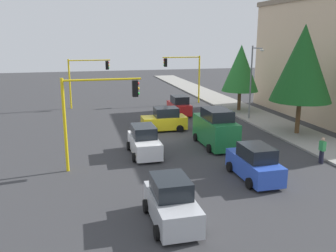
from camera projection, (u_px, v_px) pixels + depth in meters
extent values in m
plane|color=#353538|center=(166.00, 137.00, 28.92)|extent=(120.00, 120.00, 0.00)
cube|color=gray|center=(256.00, 116.00, 36.09)|extent=(80.00, 4.00, 0.15)
cube|color=silver|center=(166.00, 210.00, 16.63)|extent=(2.20, 0.36, 0.01)
cone|color=silver|center=(160.00, 198.00, 17.85)|extent=(0.01, 1.10, 1.10)
cylinder|color=yellow|center=(70.00, 84.00, 39.69)|extent=(0.18, 0.18, 5.44)
cylinder|color=yellow|center=(89.00, 60.00, 39.61)|extent=(0.12, 4.50, 0.12)
cube|color=black|center=(107.00, 65.00, 40.19)|extent=(0.36, 0.32, 0.96)
sphere|color=red|center=(109.00, 63.00, 40.16)|extent=(0.18, 0.18, 0.18)
sphere|color=yellow|center=(109.00, 65.00, 40.23)|extent=(0.18, 0.18, 0.18)
sphere|color=green|center=(109.00, 68.00, 40.31)|extent=(0.18, 0.18, 0.18)
cylinder|color=yellow|center=(199.00, 80.00, 43.20)|extent=(0.18, 0.18, 5.62)
cylinder|color=yellow|center=(181.00, 57.00, 42.04)|extent=(0.12, 4.50, 0.12)
cube|color=black|center=(166.00, 63.00, 41.73)|extent=(0.36, 0.32, 0.96)
sphere|color=red|center=(164.00, 60.00, 41.62)|extent=(0.18, 0.18, 0.18)
sphere|color=yellow|center=(164.00, 63.00, 41.69)|extent=(0.18, 0.18, 0.18)
sphere|color=green|center=(164.00, 65.00, 41.76)|extent=(0.18, 0.18, 0.18)
cylinder|color=yellow|center=(65.00, 126.00, 20.84)|extent=(0.18, 0.18, 5.53)
cylinder|color=yellow|center=(102.00, 80.00, 20.75)|extent=(0.12, 4.50, 0.12)
cube|color=black|center=(135.00, 89.00, 21.33)|extent=(0.36, 0.32, 0.96)
sphere|color=red|center=(138.00, 83.00, 21.30)|extent=(0.18, 0.18, 0.18)
sphere|color=yellow|center=(138.00, 88.00, 21.37)|extent=(0.18, 0.18, 0.18)
sphere|color=green|center=(138.00, 93.00, 21.45)|extent=(0.18, 0.18, 0.18)
cylinder|color=slate|center=(251.00, 84.00, 34.02)|extent=(0.14, 0.14, 7.00)
cylinder|color=slate|center=(257.00, 48.00, 32.38)|extent=(1.80, 0.10, 0.10)
ellipsoid|color=silver|center=(262.00, 50.00, 31.57)|extent=(0.56, 0.28, 0.20)
cylinder|color=brown|center=(298.00, 117.00, 29.16)|extent=(0.36, 0.36, 2.99)
cone|color=#19511E|center=(303.00, 63.00, 28.13)|extent=(4.78, 4.78, 5.98)
cylinder|color=brown|center=(239.00, 100.00, 38.53)|extent=(0.36, 0.36, 2.41)
cone|color=#28752D|center=(241.00, 68.00, 37.71)|extent=(3.85, 3.85, 4.81)
cube|color=#1E7238|center=(215.00, 131.00, 26.28)|extent=(4.80, 1.90, 1.85)
cube|color=black|center=(217.00, 114.00, 25.75)|extent=(2.50, 1.67, 0.76)
cylinder|color=black|center=(196.00, 137.00, 27.64)|extent=(0.60, 0.20, 0.60)
cylinder|color=black|center=(220.00, 135.00, 28.11)|extent=(0.60, 0.20, 0.60)
cylinder|color=black|center=(209.00, 148.00, 24.83)|extent=(0.60, 0.20, 0.60)
cylinder|color=black|center=(236.00, 146.00, 25.31)|extent=(0.60, 0.20, 0.60)
cube|color=blue|center=(254.00, 167.00, 20.22)|extent=(4.13, 1.66, 1.05)
cube|color=black|center=(257.00, 152.00, 19.81)|extent=(2.15, 1.46, 0.76)
cylinder|color=black|center=(230.00, 167.00, 21.31)|extent=(0.60, 0.20, 0.60)
cylinder|color=black|center=(257.00, 164.00, 21.73)|extent=(0.60, 0.20, 0.60)
cylinder|color=black|center=(249.00, 183.00, 18.90)|extent=(0.60, 0.20, 0.60)
cylinder|color=black|center=(280.00, 180.00, 19.32)|extent=(0.60, 0.20, 0.60)
cube|color=white|center=(144.00, 145.00, 24.31)|extent=(4.18, 1.68, 1.05)
cube|color=black|center=(144.00, 131.00, 24.29)|extent=(2.17, 1.48, 0.76)
cylinder|color=black|center=(162.00, 155.00, 23.39)|extent=(0.60, 0.20, 0.60)
cylinder|color=black|center=(134.00, 157.00, 22.97)|extent=(0.60, 0.20, 0.60)
cylinder|color=black|center=(154.00, 144.00, 25.83)|extent=(0.60, 0.20, 0.60)
cylinder|color=black|center=(129.00, 146.00, 25.41)|extent=(0.60, 0.20, 0.60)
cube|color=yellow|center=(164.00, 122.00, 30.71)|extent=(1.75, 3.73, 1.05)
cube|color=black|center=(166.00, 112.00, 30.54)|extent=(1.54, 1.94, 0.76)
cylinder|color=black|center=(153.00, 130.00, 29.65)|extent=(0.20, 0.60, 0.60)
cylinder|color=black|center=(149.00, 125.00, 31.41)|extent=(0.20, 0.60, 0.60)
cylinder|color=black|center=(180.00, 129.00, 30.20)|extent=(0.20, 0.60, 0.60)
cylinder|color=black|center=(174.00, 124.00, 31.96)|extent=(0.20, 0.60, 0.60)
cube|color=#B2B5BA|center=(172.00, 208.00, 15.37)|extent=(3.84, 1.70, 1.05)
cube|color=black|center=(171.00, 186.00, 15.34)|extent=(1.99, 1.50, 0.76)
cylinder|color=black|center=(201.00, 227.00, 14.56)|extent=(0.60, 0.20, 0.60)
cylinder|color=black|center=(157.00, 233.00, 14.13)|extent=(0.60, 0.20, 0.60)
cylinder|color=black|center=(184.00, 202.00, 16.80)|extent=(0.60, 0.20, 0.60)
cylinder|color=black|center=(146.00, 206.00, 16.37)|extent=(0.60, 0.20, 0.60)
cube|color=red|center=(179.00, 108.00, 37.00)|extent=(3.81, 1.68, 1.05)
cube|color=black|center=(180.00, 100.00, 36.60)|extent=(1.98, 1.48, 0.76)
cylinder|color=black|center=(168.00, 110.00, 37.99)|extent=(0.60, 0.20, 0.60)
cylinder|color=black|center=(184.00, 109.00, 38.42)|extent=(0.60, 0.20, 0.60)
cylinder|color=black|center=(174.00, 114.00, 35.76)|extent=(0.60, 0.20, 0.60)
cylinder|color=black|center=(191.00, 114.00, 36.19)|extent=(0.60, 0.20, 0.60)
cylinder|color=#262638|center=(322.00, 157.00, 22.59)|extent=(0.16, 0.16, 0.85)
cylinder|color=#262638|center=(320.00, 156.00, 22.78)|extent=(0.16, 0.16, 0.85)
cube|color=green|center=(323.00, 146.00, 22.51)|extent=(0.40, 0.24, 0.60)
sphere|color=tan|center=(323.00, 139.00, 22.40)|extent=(0.22, 0.22, 0.22)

